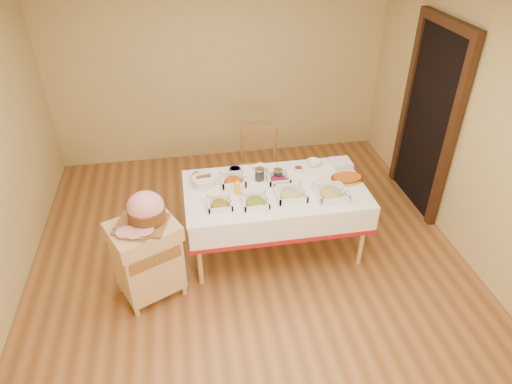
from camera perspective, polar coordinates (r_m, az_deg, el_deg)
room_shell at (r=4.01m, az=-0.74°, el=4.21°), size 5.00×5.00×5.00m
doorway at (r=5.58m, az=20.83°, el=8.71°), size 0.09×1.10×2.20m
dining_table at (r=4.68m, az=2.35°, el=-1.17°), size 1.82×1.02×0.76m
butcher_cart at (r=4.34m, az=-13.47°, el=-7.78°), size 0.73×0.68×0.82m
dining_chair at (r=5.36m, az=0.12°, el=2.82°), size 0.56×0.55×1.01m
ham_on_board at (r=4.07m, az=-13.68°, el=-2.27°), size 0.46×0.44×0.30m
serving_dish_a at (r=4.31m, az=-4.56°, el=-1.55°), size 0.23×0.23×0.10m
serving_dish_b at (r=4.33m, az=-0.07°, el=-1.26°), size 0.24×0.24×0.10m
serving_dish_c at (r=4.43m, az=4.36°, el=-0.32°), size 0.28×0.28×0.11m
serving_dish_d at (r=4.50m, az=9.36°, el=-0.16°), size 0.30×0.30×0.11m
serving_dish_e at (r=4.64m, az=-2.88°, el=1.40°), size 0.26×0.24×0.12m
serving_dish_f at (r=4.68m, az=2.83°, el=1.66°), size 0.23×0.22×0.11m
small_bowl_left at (r=4.77m, az=-7.42°, el=2.03°), size 0.11×0.11×0.05m
small_bowl_mid at (r=4.83m, az=-2.64°, el=2.74°), size 0.13×0.13×0.05m
small_bowl_right at (r=4.86m, az=5.32°, el=2.83°), size 0.10×0.10×0.05m
bowl_white_imported at (r=4.89m, az=0.50°, el=3.06°), size 0.19×0.19×0.04m
bowl_small_imported at (r=5.01m, az=7.22°, el=3.66°), size 0.19×0.19×0.05m
preserve_jar_left at (r=4.69m, az=0.45°, el=2.18°), size 0.10×0.10×0.13m
preserve_jar_right at (r=4.69m, az=2.77°, el=2.11°), size 0.10×0.10×0.12m
mustard_bottle at (r=4.45m, az=-2.32°, el=0.52°), size 0.05×0.05×0.17m
bread_basket at (r=4.64m, az=-6.51°, el=1.39°), size 0.24×0.24×0.11m
plate_stack at (r=5.03m, az=10.55°, el=3.53°), size 0.21×0.21×0.06m
brass_platter at (r=4.79m, az=11.30°, el=1.68°), size 0.34×0.25×0.04m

